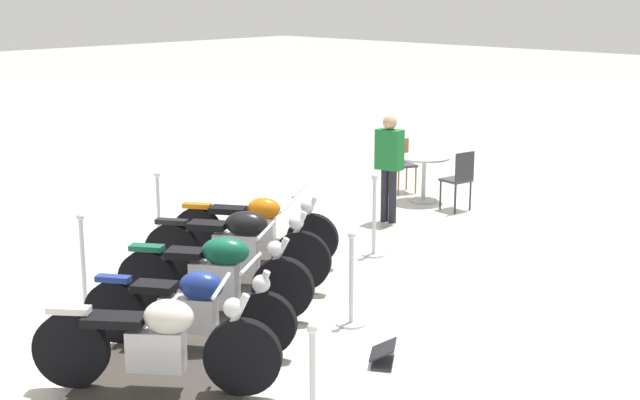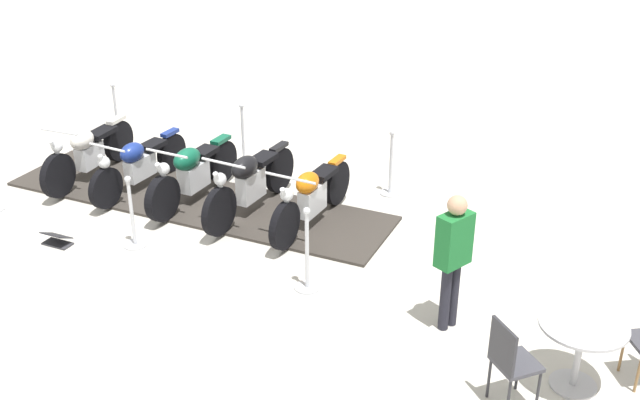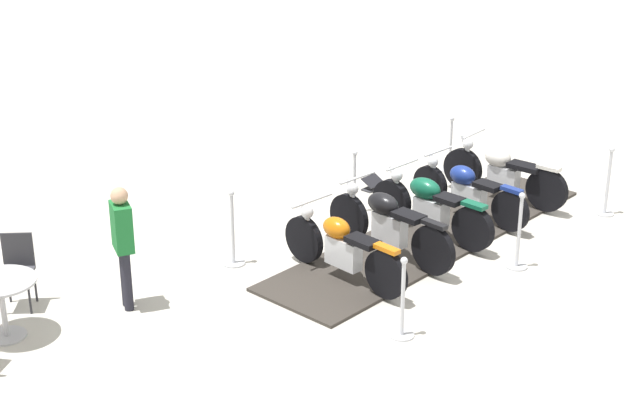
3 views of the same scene
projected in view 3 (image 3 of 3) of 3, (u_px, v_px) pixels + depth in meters
The scene contains 17 objects.
ground_plane at pixel (430, 238), 14.60m from camera, with size 80.00×80.00×0.00m, color beige.
display_platform at pixel (430, 236), 14.59m from camera, with size 6.17×1.52×0.04m, color #38332D.
motorcycle_cream at pixel (503, 172), 15.78m from camera, with size 1.86×1.47×1.02m.
motorcycle_navy at pixel (467, 190), 15.12m from camera, with size 1.93×1.25×0.94m.
motorcycle_forest at pixel (430, 206), 14.43m from camera, with size 1.94×1.31×0.99m.
motorcycle_black at pixel (388, 223), 13.74m from camera, with size 2.04×1.29×1.04m.
motorcycle_copper at pixel (342, 247), 13.07m from camera, with size 1.95×1.28×0.99m.
stanchion_left_front at pixel (607, 190), 15.29m from camera, with size 0.29×0.29×1.14m.
stanchion_right_front at pixel (450, 154), 17.22m from camera, with size 0.34×0.34×1.01m.
stanchion_left_rear at pixel (402, 310), 11.72m from camera, with size 0.31×0.31×1.07m.
stanchion_left_mid at pixel (518, 242), 13.51m from camera, with size 0.31×0.31×1.13m.
stanchion_right_rear at pixel (233, 240), 13.61m from camera, with size 0.32×0.32×1.13m.
stanchion_right_mid at pixel (354, 193), 15.42m from camera, with size 0.33×0.33×1.05m.
info_placard at pixel (373, 185), 16.47m from camera, with size 0.41×0.45×0.21m.
cafe_table at pixel (1, 294), 11.62m from camera, with size 0.88×0.88×0.77m.
cafe_chair_near_table at pixel (17, 266), 12.39m from camera, with size 0.46×0.46×0.98m.
bystander_person at pixel (123, 237), 12.18m from camera, with size 0.43×0.28×1.66m.
Camera 3 is at (-12.66, 4.52, 5.96)m, focal length 54.35 mm.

